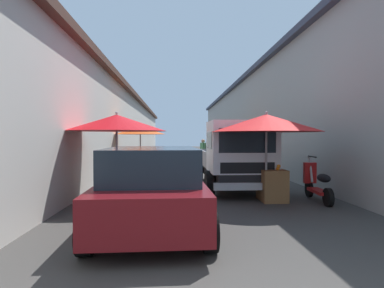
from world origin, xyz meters
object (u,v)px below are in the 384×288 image
(fruit_stall_near_left, at_px, (235,138))
(plastic_stool, at_px, (126,171))
(fruit_stall_mid_lane, at_px, (267,130))
(fruit_stall_far_right, at_px, (140,138))
(fruit_stall_far_left, at_px, (118,135))
(vendor_by_crates, at_px, (203,151))
(delivery_truck, at_px, (236,157))
(parked_scooter, at_px, (318,184))
(hatchback_car, at_px, (153,187))

(fruit_stall_near_left, xyz_separation_m, plastic_stool, (-4.51, 5.13, -1.26))
(fruit_stall_mid_lane, xyz_separation_m, fruit_stall_far_right, (5.93, 3.80, -0.22))
(fruit_stall_far_left, bearing_deg, fruit_stall_near_left, -27.77)
(fruit_stall_near_left, height_order, vendor_by_crates, fruit_stall_near_left)
(fruit_stall_far_right, bearing_deg, fruit_stall_near_left, -55.50)
(delivery_truck, height_order, plastic_stool, delivery_truck)
(fruit_stall_far_right, relative_size, vendor_by_crates, 1.41)
(delivery_truck, distance_m, parked_scooter, 2.43)
(hatchback_car, distance_m, vendor_by_crates, 13.03)
(hatchback_car, bearing_deg, fruit_stall_far_right, 7.58)
(parked_scooter, relative_size, plastic_stool, 3.89)
(plastic_stool, bearing_deg, fruit_stall_far_right, -17.86)
(fruit_stall_far_left, xyz_separation_m, parked_scooter, (-0.26, -5.09, -1.24))
(fruit_stall_near_left, bearing_deg, delivery_truck, 169.51)
(hatchback_car, relative_size, parked_scooter, 2.34)
(parked_scooter, distance_m, plastic_stool, 7.23)
(fruit_stall_mid_lane, height_order, delivery_truck, fruit_stall_mid_lane)
(fruit_stall_near_left, bearing_deg, fruit_stall_far_left, 152.23)
(fruit_stall_far_left, xyz_separation_m, delivery_truck, (1.23, -3.27, -0.65))
(hatchback_car, height_order, delivery_truck, delivery_truck)
(fruit_stall_near_left, height_order, fruit_stall_far_right, fruit_stall_far_right)
(parked_scooter, xyz_separation_m, plastic_stool, (4.64, 5.54, -0.12))
(fruit_stall_mid_lane, height_order, vendor_by_crates, fruit_stall_mid_lane)
(fruit_stall_far_right, relative_size, plastic_stool, 4.98)
(fruit_stall_far_left, height_order, hatchback_car, fruit_stall_far_left)
(fruit_stall_near_left, xyz_separation_m, vendor_by_crates, (1.47, 1.61, -0.71))
(fruit_stall_far_left, distance_m, fruit_stall_far_right, 5.66)
(hatchback_car, xyz_separation_m, delivery_truck, (3.73, -2.21, 0.30))
(fruit_stall_mid_lane, relative_size, fruit_stall_far_right, 1.27)
(fruit_stall_near_left, height_order, plastic_stool, fruit_stall_near_left)
(delivery_truck, bearing_deg, hatchback_car, 149.29)
(delivery_truck, distance_m, plastic_stool, 4.92)
(fruit_stall_mid_lane, distance_m, vendor_by_crates, 10.71)
(fruit_stall_far_left, bearing_deg, vendor_by_crates, -16.54)
(plastic_stool, bearing_deg, fruit_stall_far_left, -174.26)
(fruit_stall_far_right, relative_size, parked_scooter, 1.28)
(parked_scooter, bearing_deg, fruit_stall_near_left, 2.55)
(parked_scooter, bearing_deg, delivery_truck, 50.84)
(fruit_stall_far_left, relative_size, vendor_by_crates, 1.64)
(fruit_stall_mid_lane, bearing_deg, fruit_stall_far_right, 32.67)
(fruit_stall_far_right, bearing_deg, parked_scooter, -139.08)
(fruit_stall_far_left, height_order, plastic_stool, fruit_stall_far_left)
(fruit_stall_mid_lane, xyz_separation_m, vendor_by_crates, (10.65, 0.69, -0.94))
(delivery_truck, bearing_deg, fruit_stall_mid_lane, -161.50)
(vendor_by_crates, xyz_separation_m, parked_scooter, (-10.63, -2.01, -0.43))
(delivery_truck, height_order, parked_scooter, delivery_truck)
(fruit_stall_far_left, distance_m, parked_scooter, 5.25)
(fruit_stall_far_right, height_order, vendor_by_crates, fruit_stall_far_right)
(vendor_by_crates, bearing_deg, fruit_stall_near_left, -132.48)
(parked_scooter, bearing_deg, fruit_stall_far_left, 87.12)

